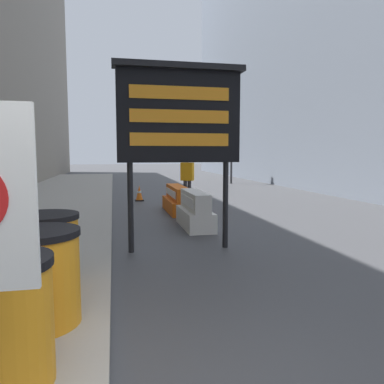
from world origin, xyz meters
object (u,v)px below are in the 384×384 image
at_px(jersey_barrier_white, 195,212).
at_px(pedestrian_worker, 187,176).
at_px(message_board, 179,116).
at_px(traffic_light_near_curb, 130,118).
at_px(jersey_barrier_orange_far, 178,201).
at_px(barrel_drum_middle, 37,277).
at_px(traffic_light_far_side, 232,126).
at_px(traffic_cone_mid, 205,207).
at_px(barrel_drum_back, 45,252).
at_px(traffic_cone_near, 139,193).

height_order(jersey_barrier_white, pedestrian_worker, pedestrian_worker).
height_order(message_board, traffic_light_near_curb, traffic_light_near_curb).
bearing_deg(jersey_barrier_orange_far, barrel_drum_middle, -109.42).
bearing_deg(traffic_light_near_curb, jersey_barrier_white, -82.63).
distance_m(jersey_barrier_orange_far, traffic_light_far_side, 11.14).
height_order(traffic_cone_mid, traffic_light_near_curb, traffic_light_near_curb).
distance_m(barrel_drum_back, traffic_cone_near, 9.29).
xyz_separation_m(jersey_barrier_white, pedestrian_worker, (0.67, 4.32, 0.59)).
bearing_deg(jersey_barrier_white, pedestrian_worker, 81.14).
relative_size(barrel_drum_back, message_board, 0.27).
distance_m(barrel_drum_middle, pedestrian_worker, 9.72).
distance_m(barrel_drum_back, jersey_barrier_white, 4.72).
relative_size(traffic_cone_mid, traffic_light_near_curb, 0.16).
distance_m(jersey_barrier_white, traffic_light_near_curb, 8.99).
bearing_deg(traffic_light_far_side, traffic_light_near_curb, -148.64).
height_order(barrel_drum_middle, traffic_cone_near, barrel_drum_middle).
height_order(message_board, jersey_barrier_white, message_board).
distance_m(barrel_drum_middle, jersey_barrier_orange_far, 7.66).
distance_m(barrel_drum_middle, traffic_cone_near, 10.20).
relative_size(jersey_barrier_white, jersey_barrier_orange_far, 0.82).
xyz_separation_m(jersey_barrier_orange_far, traffic_cone_mid, (0.43, -1.61, 0.02)).
bearing_deg(jersey_barrier_orange_far, pedestrian_worker, 70.89).
bearing_deg(traffic_cone_near, barrel_drum_middle, -99.12).
distance_m(traffic_cone_near, traffic_cone_mid, 4.66).
bearing_deg(barrel_drum_middle, traffic_light_near_curb, 83.74).
height_order(jersey_barrier_white, traffic_cone_mid, jersey_barrier_white).
relative_size(message_board, pedestrian_worker, 1.99).
relative_size(traffic_cone_near, traffic_light_far_side, 0.12).
bearing_deg(message_board, traffic_cone_near, 91.79).
bearing_deg(pedestrian_worker, barrel_drum_back, 95.70).
distance_m(jersey_barrier_orange_far, traffic_cone_near, 2.99).
bearing_deg(jersey_barrier_orange_far, traffic_light_far_side, 63.61).
bearing_deg(traffic_cone_near, traffic_cone_mid, -73.03).
xyz_separation_m(traffic_light_far_side, pedestrian_worker, (-4.11, -7.69, -2.28)).
relative_size(traffic_cone_near, pedestrian_worker, 0.35).
height_order(barrel_drum_back, traffic_light_far_side, traffic_light_far_side).
height_order(barrel_drum_middle, jersey_barrier_white, barrel_drum_middle).
xyz_separation_m(jersey_barrier_white, traffic_cone_mid, (0.43, 0.77, -0.01)).
bearing_deg(traffic_light_far_side, traffic_cone_mid, -111.16).
relative_size(traffic_cone_mid, traffic_light_far_side, 0.16).
bearing_deg(traffic_light_far_side, traffic_cone_near, -130.06).
relative_size(barrel_drum_middle, barrel_drum_back, 1.00).
bearing_deg(barrel_drum_middle, jersey_barrier_orange_far, 70.58).
bearing_deg(pedestrian_worker, barrel_drum_middle, 98.26).
distance_m(traffic_cone_near, pedestrian_worker, 1.96).
bearing_deg(barrel_drum_middle, barrel_drum_back, 95.49).
bearing_deg(message_board, jersey_barrier_orange_far, 80.69).
distance_m(barrel_drum_middle, traffic_cone_mid, 6.36).
xyz_separation_m(barrel_drum_back, jersey_barrier_orange_far, (2.64, 6.29, -0.25)).
xyz_separation_m(traffic_cone_mid, traffic_light_far_side, (4.35, 11.25, 2.88)).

